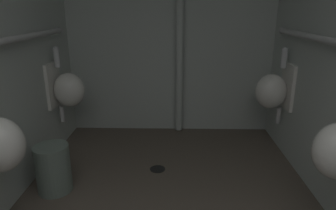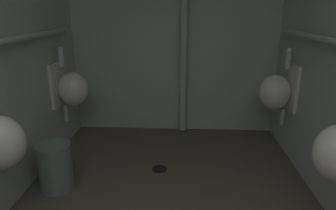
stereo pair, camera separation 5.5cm
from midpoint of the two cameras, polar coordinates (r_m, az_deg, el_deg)
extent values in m
cube|color=#B5BEB7|center=(3.47, -0.01, 15.50)|extent=(2.43, 0.06, 2.54)
ellipsoid|color=silver|center=(3.15, -18.56, 2.71)|extent=(0.30, 0.26, 0.34)
cube|color=silver|center=(3.19, -21.27, 3.54)|extent=(0.03, 0.30, 0.44)
cylinder|color=silver|center=(3.12, -20.69, 8.19)|extent=(0.06, 0.06, 0.16)
sphere|color=silver|center=(3.11, -20.87, 9.73)|extent=(0.06, 0.06, 0.06)
cylinder|color=#B2B2B2|center=(3.25, -19.78, -1.56)|extent=(0.04, 0.04, 0.16)
ellipsoid|color=silver|center=(3.10, 18.33, 2.48)|extent=(0.30, 0.26, 0.34)
cube|color=silver|center=(3.13, 21.13, 3.31)|extent=(0.03, 0.30, 0.44)
cylinder|color=silver|center=(3.06, 20.52, 8.05)|extent=(0.06, 0.06, 0.16)
sphere|color=silver|center=(3.05, 20.69, 9.62)|extent=(0.06, 0.06, 0.06)
cylinder|color=#B2B2B2|center=(3.20, 19.61, -1.87)|extent=(0.04, 0.04, 0.16)
sphere|color=#B2B2B2|center=(3.28, -20.23, 13.07)|extent=(0.06, 0.06, 0.06)
sphere|color=#B2B2B2|center=(3.23, 20.21, 13.01)|extent=(0.06, 0.06, 0.06)
cylinder|color=#B5BEB7|center=(3.36, 1.78, 15.41)|extent=(0.08, 0.08, 2.49)
cylinder|color=black|center=(2.84, -2.55, -11.92)|extent=(0.14, 0.14, 0.01)
cylinder|color=slate|center=(2.63, -21.39, -11.07)|extent=(0.27, 0.27, 0.39)
camera|label=1|loc=(0.03, -88.79, 0.39)|focal=32.34mm
camera|label=2|loc=(0.03, 91.21, -0.39)|focal=32.34mm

